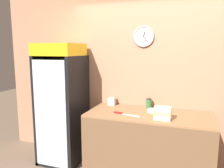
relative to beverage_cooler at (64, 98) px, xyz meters
The scene contains 10 objects.
wall_back 1.45m from the beverage_cooler, 14.20° to the left, with size 5.20×0.09×2.70m.
prep_counter 1.48m from the beverage_cooler, ahead, with size 1.68×0.73×0.91m.
beverage_cooler is the anchor object (origin of this frame).
sandwich_stack_bottom 1.60m from the beverage_cooler, ahead, with size 0.21×0.12×0.06m.
sandwich_stack_middle 1.60m from the beverage_cooler, ahead, with size 0.21×0.11×0.06m.
sandwich_stack_top 1.60m from the beverage_cooler, ahead, with size 0.20×0.11×0.06m.
sandwich_flat_left 1.45m from the beverage_cooler, ahead, with size 0.21×0.15×0.05m.
chefs_knife 1.06m from the beverage_cooler, 10.90° to the right, with size 0.38×0.09×0.02m.
condiment_jar 1.34m from the beverage_cooler, ahead, with size 0.08×0.08×0.15m.
napkin_dispenser 0.77m from the beverage_cooler, 17.08° to the left, with size 0.11×0.09×0.12m.
Camera 1 is at (0.47, -1.97, 1.78)m, focal length 35.00 mm.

